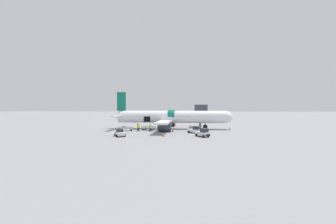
% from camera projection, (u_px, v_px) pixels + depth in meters
% --- Properties ---
extents(ground_plane, '(500.00, 500.00, 0.00)m').
position_uv_depth(ground_plane, '(160.00, 130.00, 51.29)').
color(ground_plane, gray).
extents(jet_bridge_stub, '(3.51, 8.79, 6.49)m').
position_uv_depth(jet_bridge_stub, '(200.00, 111.00, 59.18)').
color(jet_bridge_stub, '#4C4C51').
rests_on(jet_bridge_stub, ground_plane).
extents(airplane, '(32.16, 26.93, 9.92)m').
position_uv_depth(airplane, '(170.00, 118.00, 55.01)').
color(airplane, white).
rests_on(airplane, ground_plane).
extents(baggage_tug_lead, '(3.48, 2.69, 1.54)m').
position_uv_depth(baggage_tug_lead, '(195.00, 130.00, 45.67)').
color(baggage_tug_lead, silver).
rests_on(baggage_tug_lead, ground_plane).
extents(baggage_tug_mid, '(2.89, 3.19, 1.68)m').
position_uv_depth(baggage_tug_mid, '(203.00, 133.00, 40.01)').
color(baggage_tug_mid, silver).
rests_on(baggage_tug_mid, ground_plane).
extents(baggage_tug_rear, '(2.80, 3.37, 1.45)m').
position_uv_depth(baggage_tug_rear, '(120.00, 133.00, 40.77)').
color(baggage_tug_rear, silver).
rests_on(baggage_tug_rear, ground_plane).
extents(baggage_cart_loading, '(4.35, 2.35, 1.08)m').
position_uv_depth(baggage_cart_loading, '(149.00, 128.00, 51.63)').
color(baggage_cart_loading, silver).
rests_on(baggage_cart_loading, ground_plane).
extents(baggage_cart_queued, '(4.07, 2.39, 1.03)m').
position_uv_depth(baggage_cart_queued, '(127.00, 129.00, 50.07)').
color(baggage_cart_queued, '#B7BABF').
rests_on(baggage_cart_queued, ground_plane).
extents(ground_crew_loader_a, '(0.58, 0.46, 1.66)m').
position_uv_depth(ground_crew_loader_a, '(139.00, 128.00, 49.29)').
color(ground_crew_loader_a, '#2D2D33').
rests_on(ground_crew_loader_a, ground_plane).
extents(ground_crew_loader_b, '(0.44, 0.60, 1.73)m').
position_uv_depth(ground_crew_loader_b, '(138.00, 126.00, 52.81)').
color(ground_crew_loader_b, '#1E2338').
rests_on(ground_crew_loader_b, ground_plane).
extents(ground_crew_driver, '(0.49, 0.56, 1.63)m').
position_uv_depth(ground_crew_driver, '(167.00, 126.00, 52.95)').
color(ground_crew_driver, black).
rests_on(ground_crew_driver, ground_plane).
extents(ground_crew_supervisor, '(0.59, 0.50, 1.70)m').
position_uv_depth(ground_crew_supervisor, '(138.00, 127.00, 50.19)').
color(ground_crew_supervisor, black).
rests_on(ground_crew_supervisor, ground_plane).
extents(ground_crew_helper, '(0.57, 0.53, 1.71)m').
position_uv_depth(ground_crew_helper, '(160.00, 126.00, 52.13)').
color(ground_crew_helper, '#1E2338').
rests_on(ground_crew_helper, ground_plane).
extents(ground_crew_marshal, '(0.56, 0.62, 1.83)m').
position_uv_depth(ground_crew_marshal, '(150.00, 127.00, 48.73)').
color(ground_crew_marshal, black).
rests_on(ground_crew_marshal, ground_plane).
extents(safety_cone_nose, '(0.50, 0.50, 0.63)m').
position_uv_depth(safety_cone_nose, '(230.00, 128.00, 52.94)').
color(safety_cone_nose, black).
rests_on(safety_cone_nose, ground_plane).
extents(safety_cone_engine_left, '(0.55, 0.55, 0.77)m').
position_uv_depth(safety_cone_engine_left, '(163.00, 134.00, 40.65)').
color(safety_cone_engine_left, black).
rests_on(safety_cone_engine_left, ground_plane).
extents(safety_cone_wingtip, '(0.57, 0.57, 0.74)m').
position_uv_depth(safety_cone_wingtip, '(173.00, 130.00, 48.28)').
color(safety_cone_wingtip, black).
rests_on(safety_cone_wingtip, ground_plane).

